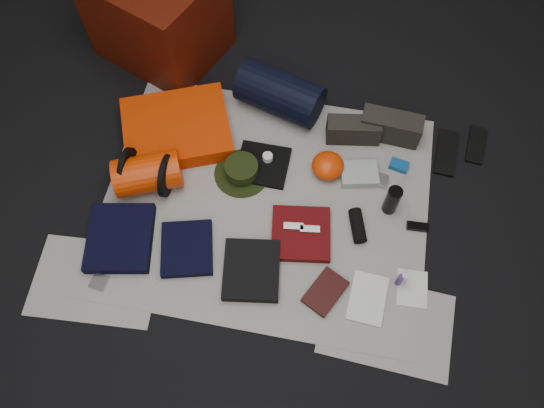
% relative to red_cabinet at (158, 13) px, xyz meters
% --- Properties ---
extents(floor, '(4.50, 4.50, 0.02)m').
position_rel_red_cabinet_xyz_m(floor, '(0.77, -0.89, -0.27)').
color(floor, black).
rests_on(floor, ground).
extents(newspaper_mat, '(1.60, 1.30, 0.01)m').
position_rel_red_cabinet_xyz_m(newspaper_mat, '(0.77, -0.89, -0.26)').
color(newspaper_mat, '#B3AEA5').
rests_on(newspaper_mat, floor).
extents(newspaper_sheet_front_left, '(0.61, 0.44, 0.00)m').
position_rel_red_cabinet_xyz_m(newspaper_sheet_front_left, '(0.07, -1.44, -0.26)').
color(newspaper_sheet_front_left, '#B3AEA5').
rests_on(newspaper_sheet_front_left, floor).
extents(newspaper_sheet_front_right, '(0.60, 0.43, 0.00)m').
position_rel_red_cabinet_xyz_m(newspaper_sheet_front_right, '(1.42, -1.39, -0.26)').
color(newspaper_sheet_front_right, '#B3AEA5').
rests_on(newspaper_sheet_front_right, floor).
extents(red_cabinet, '(0.79, 0.73, 0.53)m').
position_rel_red_cabinet_xyz_m(red_cabinet, '(0.00, 0.00, 0.00)').
color(red_cabinet, '#470F05').
rests_on(red_cabinet, floor).
extents(sleeping_pad, '(0.67, 0.62, 0.10)m').
position_rel_red_cabinet_xyz_m(sleeping_pad, '(0.24, -0.58, -0.21)').
color(sleeping_pad, red).
rests_on(sleeping_pad, newspaper_mat).
extents(stuff_sack, '(0.37, 0.30, 0.19)m').
position_rel_red_cabinet_xyz_m(stuff_sack, '(0.18, -0.90, -0.16)').
color(stuff_sack, red).
rests_on(stuff_sack, newspaper_mat).
extents(sack_strap_left, '(0.02, 0.22, 0.22)m').
position_rel_red_cabinet_xyz_m(sack_strap_left, '(0.08, -0.90, -0.15)').
color(sack_strap_left, black).
rests_on(sack_strap_left, newspaper_mat).
extents(sack_strap_right, '(0.02, 0.22, 0.22)m').
position_rel_red_cabinet_xyz_m(sack_strap_right, '(0.28, -0.90, -0.15)').
color(sack_strap_right, black).
rests_on(sack_strap_right, newspaper_mat).
extents(navy_duffel, '(0.49, 0.35, 0.23)m').
position_rel_red_cabinet_xyz_m(navy_duffel, '(0.73, -0.30, -0.14)').
color(navy_duffel, black).
rests_on(navy_duffel, newspaper_mat).
extents(boonie_brim, '(0.35, 0.35, 0.01)m').
position_rel_red_cabinet_xyz_m(boonie_brim, '(0.62, -0.76, -0.25)').
color(boonie_brim, black).
rests_on(boonie_brim, newspaper_mat).
extents(boonie_crown, '(0.17, 0.17, 0.07)m').
position_rel_red_cabinet_xyz_m(boonie_crown, '(0.62, -0.76, -0.21)').
color(boonie_crown, black).
rests_on(boonie_crown, boonie_brim).
extents(hiking_boot_left, '(0.29, 0.15, 0.14)m').
position_rel_red_cabinet_xyz_m(hiking_boot_left, '(1.15, -0.43, -0.19)').
color(hiking_boot_left, black).
rests_on(hiking_boot_left, newspaper_mat).
extents(hiking_boot_right, '(0.32, 0.14, 0.16)m').
position_rel_red_cabinet_xyz_m(hiking_boot_right, '(1.34, -0.38, -0.18)').
color(hiking_boot_right, black).
rests_on(hiking_boot_right, newspaper_mat).
extents(flip_flop_left, '(0.12, 0.28, 0.02)m').
position_rel_red_cabinet_xyz_m(flip_flop_left, '(1.65, -0.43, -0.26)').
color(flip_flop_left, black).
rests_on(flip_flop_left, floor).
extents(flip_flop_right, '(0.11, 0.24, 0.01)m').
position_rel_red_cabinet_xyz_m(flip_flop_right, '(1.80, -0.35, -0.26)').
color(flip_flop_right, black).
rests_on(flip_flop_right, floor).
extents(trousers_navy_a, '(0.36, 0.40, 0.05)m').
position_rel_red_cabinet_xyz_m(trousers_navy_a, '(0.13, -1.23, -0.23)').
color(trousers_navy_a, black).
rests_on(trousers_navy_a, newspaper_mat).
extents(trousers_navy_b, '(0.30, 0.32, 0.04)m').
position_rel_red_cabinet_xyz_m(trousers_navy_b, '(0.46, -1.22, -0.24)').
color(trousers_navy_b, black).
rests_on(trousers_navy_b, newspaper_mat).
extents(trousers_charcoal, '(0.30, 0.33, 0.05)m').
position_rel_red_cabinet_xyz_m(trousers_charcoal, '(0.78, -1.27, -0.23)').
color(trousers_charcoal, black).
rests_on(trousers_charcoal, newspaper_mat).
extents(black_tshirt, '(0.26, 0.25, 0.03)m').
position_rel_red_cabinet_xyz_m(black_tshirt, '(0.72, -0.69, -0.24)').
color(black_tshirt, black).
rests_on(black_tshirt, newspaper_mat).
extents(red_shirt, '(0.32, 0.32, 0.04)m').
position_rel_red_cabinet_xyz_m(red_shirt, '(0.97, -1.04, -0.24)').
color(red_shirt, '#53090A').
rests_on(red_shirt, newspaper_mat).
extents(orange_stuff_sack, '(0.17, 0.17, 0.11)m').
position_rel_red_cabinet_xyz_m(orange_stuff_sack, '(1.05, -0.66, -0.20)').
color(orange_stuff_sack, red).
rests_on(orange_stuff_sack, newspaper_mat).
extents(first_aid_pouch, '(0.21, 0.18, 0.05)m').
position_rel_red_cabinet_xyz_m(first_aid_pouch, '(1.21, -0.66, -0.23)').
color(first_aid_pouch, '#939B94').
rests_on(first_aid_pouch, newspaper_mat).
extents(water_bottle, '(0.09, 0.09, 0.18)m').
position_rel_red_cabinet_xyz_m(water_bottle, '(1.38, -0.82, -0.17)').
color(water_bottle, black).
rests_on(water_bottle, newspaper_mat).
extents(speaker, '(0.11, 0.18, 0.06)m').
position_rel_red_cabinet_xyz_m(speaker, '(1.24, -0.95, -0.22)').
color(speaker, black).
rests_on(speaker, newspaper_mat).
extents(compact_camera, '(0.12, 0.08, 0.04)m').
position_rel_red_cabinet_xyz_m(compact_camera, '(1.30, -0.67, -0.24)').
color(compact_camera, '#A7A7AC').
rests_on(compact_camera, newspaper_mat).
extents(cyan_case, '(0.10, 0.08, 0.03)m').
position_rel_red_cabinet_xyz_m(cyan_case, '(1.41, -0.57, -0.24)').
color(cyan_case, '#0E4A87').
rests_on(cyan_case, newspaper_mat).
extents(toiletry_purple, '(0.04, 0.04, 0.09)m').
position_rel_red_cabinet_xyz_m(toiletry_purple, '(1.46, -1.20, -0.21)').
color(toiletry_purple, '#3E216C').
rests_on(toiletry_purple, newspaper_mat).
extents(toiletry_clear, '(0.03, 0.03, 0.09)m').
position_rel_red_cabinet_xyz_m(toiletry_clear, '(1.47, -1.19, -0.21)').
color(toiletry_clear, silver).
rests_on(toiletry_clear, newspaper_mat).
extents(paperback_book, '(0.21, 0.24, 0.03)m').
position_rel_red_cabinet_xyz_m(paperback_book, '(1.13, -1.30, -0.24)').
color(paperback_book, black).
rests_on(paperback_book, newspaper_mat).
extents(map_booklet, '(0.18, 0.25, 0.01)m').
position_rel_red_cabinet_xyz_m(map_booklet, '(1.33, -1.30, -0.25)').
color(map_booklet, silver).
rests_on(map_booklet, newspaper_mat).
extents(map_printout, '(0.15, 0.18, 0.01)m').
position_rel_red_cabinet_xyz_m(map_printout, '(1.52, -1.21, -0.25)').
color(map_printout, silver).
rests_on(map_printout, newspaper_mat).
extents(sunglasses, '(0.10, 0.05, 0.03)m').
position_rel_red_cabinet_xyz_m(sunglasses, '(1.52, -0.90, -0.24)').
color(sunglasses, black).
rests_on(sunglasses, newspaper_mat).
extents(key_cluster, '(0.08, 0.08, 0.01)m').
position_rel_red_cabinet_xyz_m(key_cluster, '(0.10, -1.45, -0.25)').
color(key_cluster, '#A7A7AC').
rests_on(key_cluster, newspaper_mat).
extents(tape_roll, '(0.05, 0.05, 0.04)m').
position_rel_red_cabinet_xyz_m(tape_roll, '(0.74, -0.66, -0.21)').
color(tape_roll, silver).
rests_on(tape_roll, black_tshirt).
extents(energy_bar_a, '(0.10, 0.05, 0.01)m').
position_rel_red_cabinet_xyz_m(energy_bar_a, '(0.93, -1.02, -0.21)').
color(energy_bar_a, '#A7A7AC').
rests_on(energy_bar_a, red_shirt).
extents(energy_bar_b, '(0.10, 0.05, 0.01)m').
position_rel_red_cabinet_xyz_m(energy_bar_b, '(1.01, -1.02, -0.21)').
color(energy_bar_b, '#A7A7AC').
rests_on(energy_bar_b, red_shirt).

